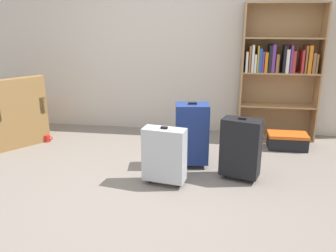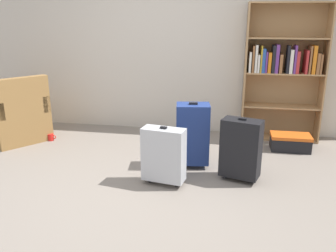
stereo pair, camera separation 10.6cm
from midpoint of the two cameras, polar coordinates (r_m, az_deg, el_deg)
ground_plane at (r=3.52m, az=-3.95°, el=-10.28°), size 10.42×10.42×0.00m
back_wall at (r=5.17m, az=1.40°, el=13.60°), size 5.96×0.10×2.60m
bookshelf at (r=5.00m, az=18.78°, el=8.79°), size 1.03×0.31×1.82m
armchair at (r=5.18m, az=-22.74°, el=1.21°), size 0.98×0.98×0.90m
mug at (r=5.08m, az=-17.97°, el=-1.74°), size 0.12×0.08×0.10m
storage_box at (r=4.76m, az=19.89°, el=-2.44°), size 0.49×0.29×0.21m
suitcase_silver at (r=3.50m, az=0.15°, el=-4.70°), size 0.45×0.25×0.61m
suitcase_navy_blue at (r=3.92m, az=4.80°, el=-1.28°), size 0.40×0.31×0.74m
suitcase_black at (r=3.66m, az=12.59°, el=-3.58°), size 0.44×0.32×0.67m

